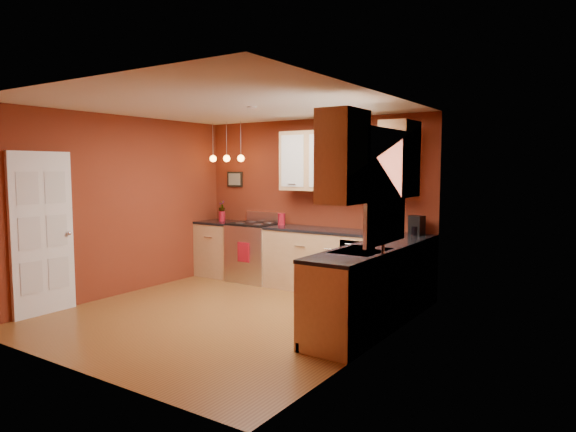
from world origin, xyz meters
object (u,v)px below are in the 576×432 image
Objects in this scene: coffee_maker at (417,226)px; red_canister at (282,219)px; sink at (361,253)px; gas_range at (255,252)px; soap_pump at (380,246)px.

red_canister is at bearing -167.37° from coffee_maker.
sink is 2.68m from red_canister.
sink is 2.67× the size of coffee_maker.
gas_range is 5.95× the size of red_canister.
red_canister reaches higher than gas_range.
gas_range is 4.23× the size of coffee_maker.
red_canister is 2.92m from soap_pump.
coffee_maker is (2.68, 0.10, 0.58)m from gas_range.
red_canister is at bearing 145.37° from soap_pump.
coffee_maker reaches higher than red_canister.
red_canister is at bearing 11.10° from gas_range.
soap_pump is (0.25, -0.06, 0.11)m from sink.
coffee_maker is at bearing 96.65° from soap_pump.
red_canister is (-2.15, 1.59, 0.12)m from sink.
sink is (2.62, -1.50, 0.43)m from gas_range.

